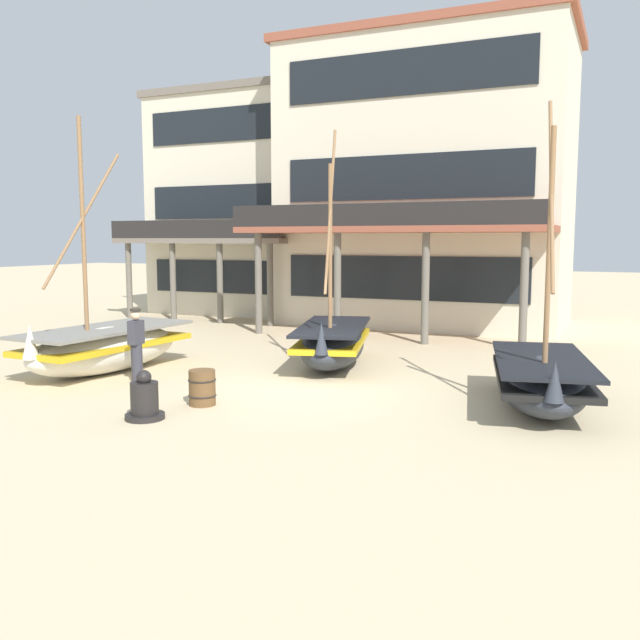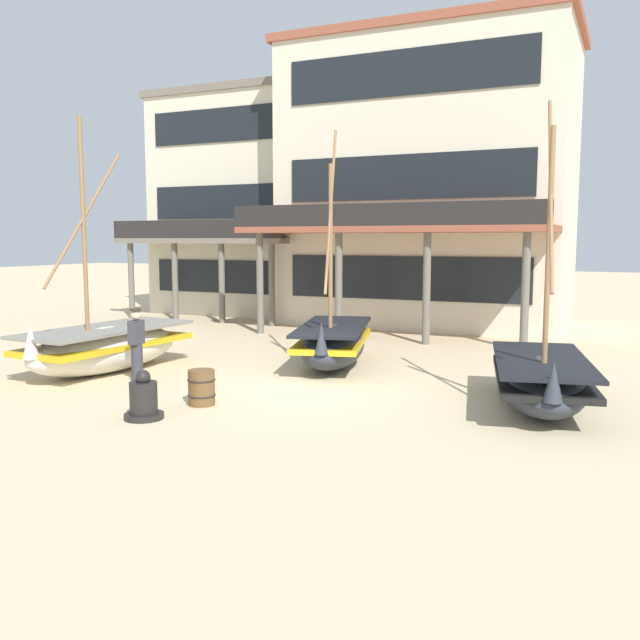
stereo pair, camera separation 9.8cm
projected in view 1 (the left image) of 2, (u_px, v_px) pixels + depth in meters
name	position (u px, v px, depth m)	size (l,w,h in m)	color
ground_plane	(301.00, 388.00, 14.96)	(120.00, 120.00, 0.00)	#CCB78E
fishing_boat_near_left	(333.00, 343.00, 17.51)	(2.69, 4.52, 5.99)	#2D333D
fishing_boat_centre_large	(541.00, 379.00, 13.21)	(2.54, 4.50, 5.84)	#2D333D
fishing_boat_far_right	(105.00, 347.00, 16.75)	(2.11, 4.71, 6.05)	silver
fisherman_by_hull	(136.00, 346.00, 15.52)	(0.26, 0.37, 1.68)	#33333D
capstan_winch	(144.00, 400.00, 12.38)	(0.72, 0.72, 0.90)	black
wooden_barrel	(202.00, 388.00, 13.42)	(0.56, 0.56, 0.70)	brown
harbor_building_main	(427.00, 184.00, 25.95)	(10.71, 8.72, 10.67)	beige
harbor_building_annex	(250.00, 205.00, 30.37)	(8.02, 7.32, 9.53)	beige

